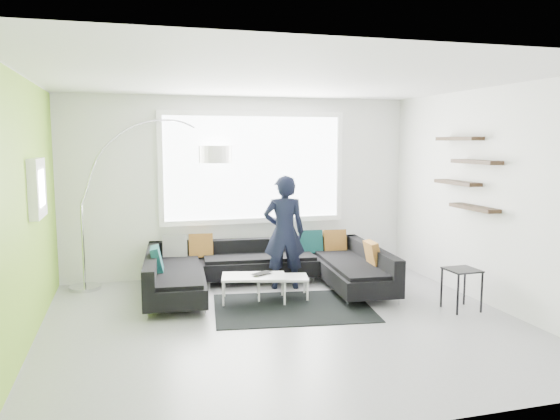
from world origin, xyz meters
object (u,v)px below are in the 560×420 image
object	(u,v)px
coffee_table	(268,287)
person	(284,232)
arc_lamp	(81,205)
side_table	(461,289)
laptop	(264,274)
sectional_sofa	(266,271)

from	to	relation	value
coffee_table	person	size ratio (longest dim) A/B	0.66
arc_lamp	coffee_table	bearing A→B (deg)	-33.21
arc_lamp	side_table	distance (m)	5.27
laptop	side_table	bearing A→B (deg)	-56.54
coffee_table	arc_lamp	bearing A→B (deg)	165.14
side_table	person	distance (m)	2.52
arc_lamp	side_table	bearing A→B (deg)	-32.86
coffee_table	arc_lamp	size ratio (longest dim) A/B	0.44
coffee_table	side_table	distance (m)	2.48
side_table	person	size ratio (longest dim) A/B	0.32
coffee_table	side_table	bearing A→B (deg)	-14.13
sectional_sofa	laptop	bearing A→B (deg)	-103.01
coffee_table	arc_lamp	world-z (taller)	arc_lamp
arc_lamp	person	world-z (taller)	arc_lamp
sectional_sofa	arc_lamp	world-z (taller)	arc_lamp
sectional_sofa	laptop	world-z (taller)	sectional_sofa
sectional_sofa	laptop	xyz separation A→B (m)	(-0.13, -0.40, 0.05)
sectional_sofa	laptop	distance (m)	0.42
person	coffee_table	bearing A→B (deg)	63.94
coffee_table	person	bearing A→B (deg)	65.93
person	laptop	bearing A→B (deg)	61.61
coffee_table	arc_lamp	distance (m)	2.89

